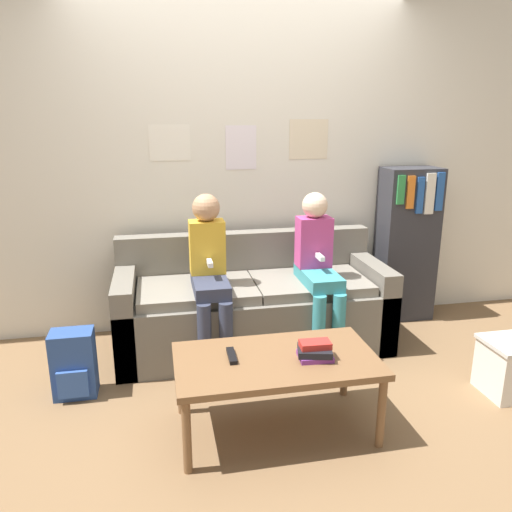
# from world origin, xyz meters

# --- Properties ---
(ground_plane) EXTENTS (10.00, 10.00, 0.00)m
(ground_plane) POSITION_xyz_m (0.00, 0.00, 0.00)
(ground_plane) COLOR brown
(wall_back) EXTENTS (8.00, 0.06, 2.60)m
(wall_back) POSITION_xyz_m (0.00, 0.97, 1.30)
(wall_back) COLOR silver
(wall_back) RESTS_ON ground_plane
(couch) EXTENTS (1.95, 0.76, 0.81)m
(couch) POSITION_xyz_m (0.00, 0.49, 0.29)
(couch) COLOR #6B665B
(couch) RESTS_ON ground_plane
(coffee_table) EXTENTS (1.07, 0.59, 0.43)m
(coffee_table) POSITION_xyz_m (-0.08, -0.57, 0.39)
(coffee_table) COLOR brown
(coffee_table) RESTS_ON ground_plane
(person_left) EXTENTS (0.24, 0.53, 1.16)m
(person_left) POSITION_xyz_m (-0.33, 0.32, 0.67)
(person_left) COLOR #33384C
(person_left) RESTS_ON ground_plane
(person_right) EXTENTS (0.24, 0.53, 1.15)m
(person_right) POSITION_xyz_m (0.44, 0.31, 0.66)
(person_right) COLOR teal
(person_right) RESTS_ON ground_plane
(tv_remote) EXTENTS (0.04, 0.17, 0.02)m
(tv_remote) POSITION_xyz_m (-0.31, -0.52, 0.44)
(tv_remote) COLOR black
(tv_remote) RESTS_ON coffee_table
(book_stack) EXTENTS (0.20, 0.18, 0.10)m
(book_stack) POSITION_xyz_m (0.12, -0.61, 0.47)
(book_stack) COLOR #7A3389
(book_stack) RESTS_ON coffee_table
(bookshelf) EXTENTS (0.45, 0.30, 1.26)m
(bookshelf) POSITION_xyz_m (1.36, 0.78, 0.64)
(bookshelf) COLOR #2D2D33
(bookshelf) RESTS_ON ground_plane
(backpack) EXTENTS (0.25, 0.21, 0.42)m
(backpack) POSITION_xyz_m (-1.20, 0.01, 0.21)
(backpack) COLOR #284789
(backpack) RESTS_ON ground_plane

